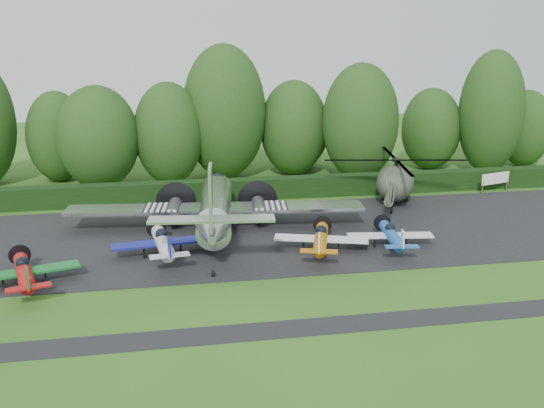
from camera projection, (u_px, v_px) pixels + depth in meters
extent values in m
plane|color=#285518|center=(232.00, 288.00, 38.14)|extent=(160.00, 160.00, 0.00)
cube|color=black|center=(218.00, 237.00, 47.61)|extent=(70.00, 18.00, 0.01)
cube|color=black|center=(245.00, 333.00, 32.45)|extent=(70.00, 2.00, 0.00)
cube|color=black|center=(208.00, 201.00, 58.04)|extent=(90.00, 1.60, 2.00)
cylinder|color=silver|center=(216.00, 208.00, 48.22)|extent=(2.52, 13.15, 2.52)
cone|color=silver|center=(209.00, 186.00, 55.20)|extent=(2.52, 1.64, 2.52)
cone|color=silver|center=(226.00, 232.00, 40.59)|extent=(2.52, 3.29, 2.52)
sphere|color=black|center=(209.00, 183.00, 54.05)|extent=(1.64, 1.64, 1.64)
cube|color=silver|center=(215.00, 208.00, 49.34)|extent=(24.11, 2.63, 0.24)
cube|color=white|center=(160.00, 209.00, 48.57)|extent=(2.85, 2.74, 0.05)
cube|color=white|center=(268.00, 204.00, 50.04)|extent=(2.85, 2.74, 0.05)
cylinder|color=silver|center=(171.00, 211.00, 49.45)|extent=(1.21, 3.51, 1.21)
cylinder|color=silver|center=(256.00, 207.00, 50.63)|extent=(1.21, 3.51, 1.21)
cylinder|color=black|center=(171.00, 203.00, 51.79)|extent=(3.51, 0.03, 3.51)
cylinder|color=black|center=(252.00, 199.00, 52.97)|extent=(3.51, 0.03, 3.51)
cube|color=silver|center=(227.00, 219.00, 39.43)|extent=(8.22, 1.53, 0.15)
cube|color=silver|center=(227.00, 197.00, 38.70)|extent=(0.20, 2.41, 4.16)
cylinder|color=black|center=(172.00, 227.00, 49.37)|extent=(0.27, 0.99, 0.99)
cylinder|color=black|center=(257.00, 222.00, 50.54)|extent=(0.27, 0.99, 0.99)
cylinder|color=black|center=(228.00, 273.00, 40.01)|extent=(0.20, 0.48, 0.48)
cylinder|color=#AA110F|center=(24.00, 272.00, 37.84)|extent=(0.93, 5.33, 0.93)
sphere|color=black|center=(25.00, 263.00, 38.28)|extent=(0.81, 0.81, 0.81)
cube|color=#106D26|center=(26.00, 272.00, 38.34)|extent=(6.79, 1.26, 0.14)
cube|color=#AA110F|center=(12.00, 289.00, 34.75)|extent=(2.52, 0.68, 0.10)
cube|color=#106D26|center=(10.00, 280.00, 34.48)|extent=(0.10, 0.78, 1.26)
cylinder|color=black|center=(35.00, 253.00, 41.11)|extent=(1.45, 0.02, 1.45)
cylinder|color=black|center=(6.00, 285.00, 38.15)|extent=(0.14, 0.43, 0.43)
cylinder|color=black|center=(47.00, 282.00, 38.57)|extent=(0.14, 0.43, 0.43)
cylinder|color=black|center=(34.00, 271.00, 40.48)|extent=(0.12, 0.39, 0.39)
cylinder|color=silver|center=(163.00, 243.00, 43.03)|extent=(0.97, 5.58, 0.97)
sphere|color=black|center=(162.00, 234.00, 43.48)|extent=(0.85, 0.85, 0.85)
cube|color=navy|center=(163.00, 243.00, 43.55)|extent=(7.10, 1.32, 0.14)
cube|color=silver|center=(163.00, 256.00, 39.79)|extent=(2.64, 0.71, 0.10)
cube|color=navy|center=(162.00, 247.00, 39.51)|extent=(0.10, 0.81, 1.32)
cylinder|color=black|center=(163.00, 228.00, 46.44)|extent=(1.52, 0.02, 1.52)
cylinder|color=black|center=(145.00, 255.00, 43.35)|extent=(0.14, 0.45, 0.45)
cylinder|color=black|center=(182.00, 253.00, 43.79)|extent=(0.14, 0.45, 0.45)
cylinder|color=black|center=(163.00, 243.00, 45.78)|extent=(0.12, 0.41, 0.41)
cylinder|color=#B8690A|center=(321.00, 239.00, 43.94)|extent=(0.94, 5.39, 0.94)
sphere|color=black|center=(319.00, 231.00, 44.38)|extent=(0.82, 0.82, 0.82)
cube|color=white|center=(319.00, 239.00, 44.45)|extent=(6.86, 1.27, 0.14)
cube|color=#B8690A|center=(333.00, 251.00, 40.81)|extent=(2.55, 0.69, 0.10)
cube|color=white|center=(334.00, 243.00, 40.55)|extent=(0.10, 0.78, 1.27)
cylinder|color=black|center=(310.00, 225.00, 47.24)|extent=(1.47, 0.02, 1.47)
cylinder|color=black|center=(303.00, 250.00, 44.25)|extent=(0.14, 0.43, 0.43)
cylinder|color=black|center=(336.00, 248.00, 44.68)|extent=(0.14, 0.43, 0.43)
cylinder|color=black|center=(312.00, 240.00, 46.61)|extent=(0.12, 0.39, 0.39)
cylinder|color=#1C54A8|center=(392.00, 236.00, 44.92)|extent=(0.88, 5.01, 0.88)
sphere|color=black|center=(389.00, 228.00, 45.32)|extent=(0.77, 0.77, 0.77)
cube|color=silver|center=(389.00, 235.00, 45.39)|extent=(6.38, 1.18, 0.13)
cube|color=#1C54A8|center=(407.00, 246.00, 42.01)|extent=(2.37, 0.64, 0.09)
cube|color=silver|center=(409.00, 239.00, 41.76)|extent=(0.09, 0.73, 1.18)
cylinder|color=black|center=(377.00, 223.00, 47.98)|extent=(1.37, 0.02, 1.37)
cylinder|color=black|center=(375.00, 246.00, 45.21)|extent=(0.13, 0.40, 0.40)
cylinder|color=black|center=(405.00, 244.00, 45.60)|extent=(0.13, 0.40, 0.40)
cylinder|color=black|center=(380.00, 236.00, 47.40)|extent=(0.11, 0.36, 0.36)
ellipsoid|color=#343B2E|center=(395.00, 183.00, 56.62)|extent=(3.45, 6.33, 3.31)
cylinder|color=#343B2E|center=(417.00, 193.00, 51.81)|extent=(0.77, 6.64, 0.77)
cube|color=#343B2E|center=(435.00, 191.00, 48.29)|extent=(0.13, 1.00, 1.77)
cylinder|color=black|center=(396.00, 165.00, 56.17)|extent=(0.33, 0.33, 0.89)
cylinder|color=black|center=(396.00, 160.00, 56.04)|extent=(0.77, 0.77, 0.28)
cylinder|color=black|center=(396.00, 160.00, 56.04)|extent=(13.29, 13.29, 0.07)
cube|color=#343B2E|center=(399.00, 172.00, 55.44)|extent=(1.00, 2.21, 0.77)
ellipsoid|color=black|center=(388.00, 177.00, 58.27)|extent=(2.10, 2.10, 1.89)
cylinder|color=black|center=(380.00, 198.00, 57.73)|extent=(0.20, 0.62, 0.62)
cylinder|color=black|center=(402.00, 197.00, 58.10)|extent=(0.20, 0.62, 0.62)
cylinder|color=black|center=(409.00, 211.00, 53.73)|extent=(0.18, 0.53, 0.53)
cylinder|color=#3F3326|center=(479.00, 187.00, 60.62)|extent=(0.13, 0.13, 1.35)
cylinder|color=#3F3326|center=(510.00, 185.00, 61.18)|extent=(0.13, 0.13, 1.35)
cube|color=white|center=(495.00, 178.00, 60.68)|extent=(3.59, 0.09, 1.12)
cylinder|color=black|center=(359.00, 161.00, 66.09)|extent=(0.70, 0.70, 4.12)
ellipsoid|color=#1C3D13|center=(360.00, 122.00, 64.94)|extent=(8.20, 8.20, 12.58)
cylinder|color=black|center=(429.00, 156.00, 71.38)|extent=(0.70, 0.70, 3.11)
ellipsoid|color=#1C3D13|center=(431.00, 129.00, 70.51)|extent=(6.84, 6.84, 9.50)
cylinder|color=black|center=(523.00, 154.00, 72.85)|extent=(0.70, 0.70, 2.99)
ellipsoid|color=#1C3D13|center=(525.00, 128.00, 72.01)|extent=(6.07, 6.07, 9.14)
cylinder|color=black|center=(60.00, 167.00, 65.46)|extent=(0.70, 0.70, 3.18)
ellipsoid|color=#1C3D13|center=(57.00, 137.00, 64.57)|extent=(6.44, 6.44, 9.70)
cylinder|color=black|center=(101.00, 172.00, 62.43)|extent=(0.70, 0.70, 3.45)
ellipsoid|color=#1C3D13|center=(98.00, 137.00, 61.46)|extent=(8.28, 8.28, 10.55)
cylinder|color=black|center=(487.00, 153.00, 69.31)|extent=(0.70, 0.70, 4.53)
ellipsoid|color=#1C3D13|center=(491.00, 112.00, 68.04)|extent=(7.17, 7.17, 13.83)
cylinder|color=black|center=(170.00, 167.00, 64.23)|extent=(0.70, 0.70, 3.52)
ellipsoid|color=#1C3D13|center=(169.00, 134.00, 63.25)|extent=(7.19, 7.19, 10.75)
cylinder|color=black|center=(301.00, 155.00, 72.19)|extent=(0.70, 0.70, 3.03)
ellipsoid|color=#1C3D13|center=(302.00, 129.00, 71.34)|extent=(6.44, 6.44, 9.26)
cylinder|color=black|center=(225.00, 156.00, 66.79)|extent=(0.70, 0.70, 4.75)
ellipsoid|color=#1C3D13|center=(224.00, 112.00, 65.46)|extent=(9.04, 9.04, 14.52)
cylinder|color=black|center=(293.00, 159.00, 68.53)|extent=(0.70, 0.70, 3.47)
ellipsoid|color=#1C3D13|center=(294.00, 128.00, 67.56)|extent=(7.53, 7.53, 10.60)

